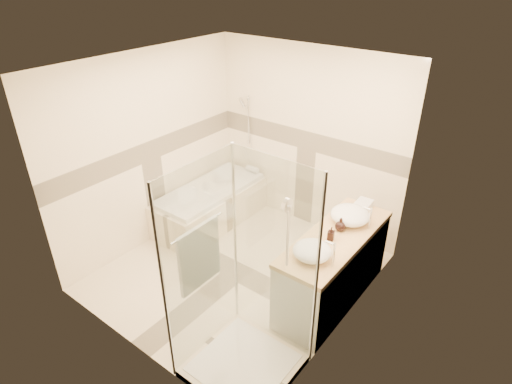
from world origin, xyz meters
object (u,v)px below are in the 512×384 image
Objects in this scene: bathtub at (211,203)px; vessel_sink_near at (350,215)px; vanity at (333,268)px; shower_enclosure at (238,319)px; amenity_bottle_a at (331,234)px; vessel_sink_far at (312,251)px; amenity_bottle_b at (341,224)px.

vessel_sink_near reaches higher than bathtub.
shower_enclosure is (-0.29, -1.27, 0.08)m from vanity.
bathtub is 2.47m from shower_enclosure.
amenity_bottle_a is (0.27, 1.18, 0.42)m from shower_enclosure.
amenity_bottle_b is (0.00, 0.58, -0.00)m from vessel_sink_far.
amenity_bottle_b is at bearing -6.33° from bathtub.
vessel_sink_near is 0.43m from amenity_bottle_a.
amenity_bottle_b reaches higher than bathtub.
shower_enclosure is at bearing -108.79° from vessel_sink_far.
bathtub is 2.22m from vessel_sink_near.
vessel_sink_far is (-0.02, -0.47, 0.50)m from vanity.
bathtub is 0.83× the size of shower_enclosure.
amenity_bottle_a is at bearing 76.95° from shower_enclosure.
amenity_bottle_a is (2.13, -0.44, 0.62)m from bathtub.
vanity is 10.73× the size of amenity_bottle_b.
amenity_bottle_a is (0.00, 0.37, -0.00)m from vessel_sink_far.
shower_enclosure is 1.47m from amenity_bottle_b.
vessel_sink_far is 0.58m from amenity_bottle_b.
vanity is 0.79× the size of shower_enclosure.
vessel_sink_near is 1.13× the size of vessel_sink_far.
bathtub is 11.26× the size of amenity_bottle_b.
vessel_sink_near is at bearing 90.00° from vessel_sink_far.
shower_enclosure is 13.51× the size of amenity_bottle_b.
vessel_sink_far is 2.63× the size of amenity_bottle_a.
vessel_sink_far is (0.27, 0.80, 0.42)m from shower_enclosure.
shower_enclosure is at bearing -103.05° from amenity_bottle_a.
vanity is 4.26× the size of vessel_sink_far.
bathtub is at bearing 138.90° from shower_enclosure.
shower_enclosure is 5.36× the size of vessel_sink_far.
vessel_sink_far is (0.00, -0.80, -0.01)m from vessel_sink_near.
amenity_bottle_b is (0.00, -0.22, -0.01)m from vessel_sink_near.
amenity_bottle_a is 0.21m from amenity_bottle_b.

